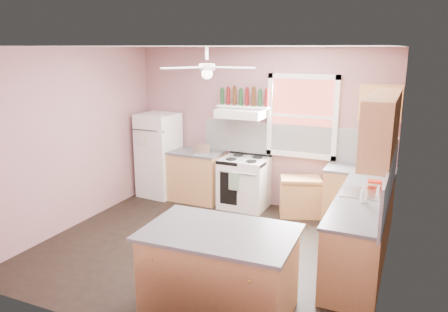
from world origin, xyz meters
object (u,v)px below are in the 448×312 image
at_px(toaster, 202,148).
at_px(island, 220,273).
at_px(stove, 244,183).
at_px(cart, 300,197).
at_px(refrigerator, 159,155).

relative_size(toaster, island, 0.19).
bearing_deg(stove, toaster, -171.44).
distance_m(toaster, cart, 1.86).
height_order(refrigerator, cart, refrigerator).
xyz_separation_m(stove, cart, (0.98, 0.01, -0.11)).
relative_size(refrigerator, island, 1.06).
height_order(toaster, island, toaster).
distance_m(cart, island, 2.99).
distance_m(refrigerator, island, 3.91).
xyz_separation_m(refrigerator, stove, (1.67, 0.04, -0.34)).
bearing_deg(stove, cart, 1.03).
relative_size(refrigerator, toaster, 5.47).
distance_m(stove, island, 3.11).
height_order(toaster, stove, toaster).
xyz_separation_m(toaster, cart, (1.73, 0.11, -0.67)).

